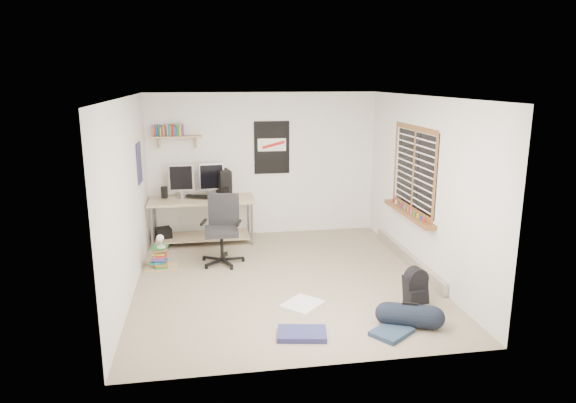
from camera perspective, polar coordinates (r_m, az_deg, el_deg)
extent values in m
cube|color=gray|center=(7.25, -0.55, -8.66)|extent=(4.00, 4.50, 0.01)
cube|color=white|center=(6.71, -0.60, 11.60)|extent=(4.00, 4.50, 0.01)
cube|color=silver|center=(9.06, -2.76, 4.12)|extent=(4.00, 0.01, 2.50)
cube|color=silver|center=(6.86, -17.35, 0.44)|extent=(0.01, 4.50, 2.50)
cube|color=silver|center=(7.44, 14.89, 1.58)|extent=(0.01, 4.50, 2.50)
cube|color=beige|center=(8.84, -9.47, -2.18)|extent=(1.89, 1.23, 0.80)
cube|color=#A6A5AB|center=(8.81, -11.76, 2.05)|extent=(0.41, 0.11, 0.45)
cube|color=#9A9A9F|center=(8.80, -8.45, 2.21)|extent=(0.43, 0.15, 0.46)
cube|color=black|center=(8.81, -7.14, 2.15)|extent=(0.26, 0.43, 0.42)
cube|color=black|center=(8.74, -10.00, 0.60)|extent=(0.42, 0.28, 0.02)
cube|color=black|center=(8.74, -13.58, 1.00)|extent=(0.10, 0.10, 0.19)
cube|color=black|center=(8.55, -6.79, 0.96)|extent=(0.11, 0.11, 0.17)
cube|color=black|center=(7.75, -7.41, -3.39)|extent=(0.82, 0.82, 1.05)
cube|color=tan|center=(8.83, -12.17, 7.06)|extent=(0.80, 0.22, 0.24)
cube|color=black|center=(9.01, -1.81, 6.01)|extent=(0.62, 0.03, 0.92)
cube|color=navy|center=(7.98, -16.20, 4.13)|extent=(0.02, 0.42, 0.60)
cube|color=brown|center=(7.65, 13.69, 3.50)|extent=(0.10, 1.50, 1.26)
cube|color=#B7B2A8|center=(7.99, 13.18, -6.14)|extent=(0.08, 2.50, 0.18)
cube|color=black|center=(6.60, 13.98, -9.44)|extent=(0.30, 0.26, 0.36)
cylinder|color=black|center=(6.07, 13.38, -12.15)|extent=(0.34, 0.34, 0.52)
cube|color=white|center=(6.44, 1.61, -11.38)|extent=(0.60, 0.60, 0.04)
cube|color=navy|center=(5.76, 1.56, -14.47)|extent=(0.58, 0.43, 0.06)
cube|color=#22344D|center=(5.91, 11.44, -14.04)|extent=(0.54, 0.52, 0.05)
cube|color=brown|center=(7.84, -13.97, -6.10)|extent=(0.52, 0.45, 0.31)
cube|color=silver|center=(7.75, -13.93, -4.55)|extent=(0.18, 0.23, 0.20)
cube|color=black|center=(8.93, -13.64, -3.72)|extent=(0.30, 0.30, 0.27)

